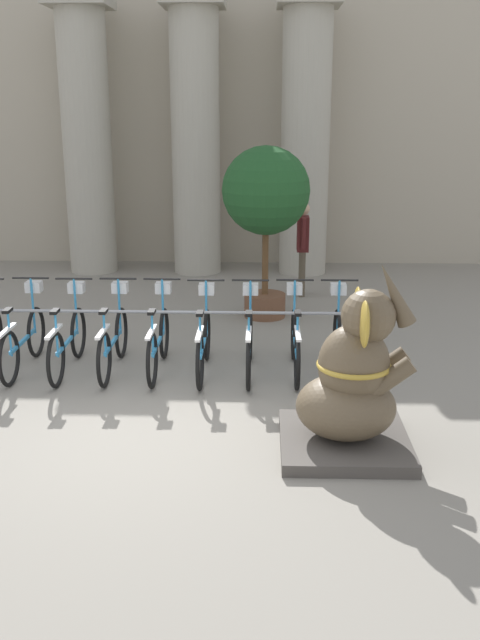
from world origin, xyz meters
TOP-DOWN VIEW (x-y plane):
  - ground_plane at (0.00, 0.00)m, footprint 60.00×60.00m
  - building_facade at (0.00, 8.60)m, footprint 20.00×0.20m
  - column_left at (-2.13, 7.60)m, footprint 1.18×1.18m
  - column_middle at (0.00, 7.60)m, footprint 1.18×1.18m
  - column_right at (2.13, 7.60)m, footprint 1.18×1.18m
  - bike_rack at (0.03, 1.95)m, footprint 5.18×0.05m
  - bicycle_1 at (-1.69, 1.86)m, footprint 0.48×1.74m
  - bicycle_2 at (-1.12, 1.84)m, footprint 0.48×1.74m
  - bicycle_3 at (-0.54, 1.86)m, footprint 0.48×1.74m
  - bicycle_4 at (0.03, 1.86)m, footprint 0.48×1.74m
  - bicycle_5 at (0.60, 1.82)m, footprint 0.48×1.74m
  - bicycle_6 at (1.17, 1.83)m, footprint 0.48×1.74m
  - bicycle_7 at (1.75, 1.87)m, footprint 0.48×1.74m
  - bicycle_8 at (2.32, 1.87)m, footprint 0.48×1.74m
  - elephant_statue at (2.20, -0.22)m, footprint 1.26×1.26m
  - person_pedestrian at (2.02, 5.71)m, footprint 0.22×0.47m
  - potted_tree at (1.37, 4.35)m, footprint 1.35×1.35m

SIDE VIEW (x-z plane):
  - ground_plane at x=0.00m, z-range 0.00..0.00m
  - bicycle_1 at x=-1.69m, z-range -0.14..0.96m
  - bicycle_2 at x=-1.12m, z-range -0.14..0.96m
  - bicycle_3 at x=-0.54m, z-range -0.14..0.96m
  - bicycle_4 at x=0.03m, z-range -0.14..0.96m
  - bicycle_5 at x=0.60m, z-range -0.14..0.96m
  - bicycle_6 at x=1.17m, z-range -0.14..0.96m
  - bicycle_7 at x=1.75m, z-range -0.14..0.96m
  - bicycle_8 at x=2.32m, z-range -0.14..0.96m
  - bike_rack at x=0.03m, z-range 0.25..1.02m
  - elephant_statue at x=2.20m, z-range -0.30..1.59m
  - person_pedestrian at x=2.02m, z-range 0.16..1.81m
  - potted_tree at x=1.37m, z-range 0.55..3.22m
  - column_left at x=-2.13m, z-range 0.04..5.20m
  - column_middle at x=0.00m, z-range 0.04..5.20m
  - column_right at x=2.13m, z-range 0.04..5.20m
  - building_facade at x=0.00m, z-range 0.00..6.00m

